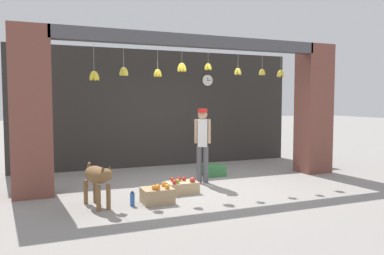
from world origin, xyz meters
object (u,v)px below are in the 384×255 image
at_px(fruit_crate_oranges, 157,195).
at_px(produce_box_green, 213,170).
at_px(dog, 98,177).
at_px(wall_clock, 207,80).
at_px(fruit_crate_apples, 182,187).
at_px(shopkeeper, 203,140).
at_px(water_bottle, 132,199).

height_order(fruit_crate_oranges, produce_box_green, fruit_crate_oranges).
bearing_deg(dog, wall_clock, 118.90).
bearing_deg(produce_box_green, fruit_crate_apples, -134.47).
bearing_deg(shopkeeper, fruit_crate_oranges, 65.30).
height_order(shopkeeper, fruit_crate_apples, shopkeeper).
distance_m(shopkeeper, fruit_crate_oranges, 1.93).
bearing_deg(produce_box_green, dog, -149.92).
xyz_separation_m(fruit_crate_oranges, fruit_crate_apples, (0.63, 0.50, -0.02)).
bearing_deg(wall_clock, dog, -135.74).
relative_size(shopkeeper, produce_box_green, 3.30).
bearing_deg(produce_box_green, water_bottle, -142.36).
height_order(fruit_crate_apples, produce_box_green, fruit_crate_apples).
xyz_separation_m(fruit_crate_oranges, water_bottle, (-0.43, -0.02, -0.02)).
xyz_separation_m(fruit_crate_apples, wall_clock, (1.86, 2.99, 2.18)).
distance_m(fruit_crate_apples, produce_box_green, 1.76).
relative_size(dog, produce_box_green, 2.10).
bearing_deg(shopkeeper, wall_clock, -92.06).
xyz_separation_m(fruit_crate_oranges, wall_clock, (2.49, 3.48, 2.16)).
bearing_deg(dog, fruit_crate_oranges, 68.20).
bearing_deg(fruit_crate_oranges, wall_clock, 54.41).
distance_m(shopkeeper, wall_clock, 2.95).
relative_size(fruit_crate_oranges, wall_clock, 1.60).
xyz_separation_m(shopkeeper, water_bottle, (-1.77, -1.18, -0.80)).
bearing_deg(dog, produce_box_green, 104.72).
bearing_deg(produce_box_green, shopkeeper, -131.73).
height_order(fruit_crate_oranges, water_bottle, fruit_crate_oranges).
bearing_deg(dog, water_bottle, 60.81).
distance_m(fruit_crate_oranges, fruit_crate_apples, 0.80).
relative_size(shopkeeper, fruit_crate_apples, 2.71).
bearing_deg(water_bottle, fruit_crate_oranges, 2.93).
bearing_deg(wall_clock, shopkeeper, -116.43).
relative_size(dog, water_bottle, 4.13).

